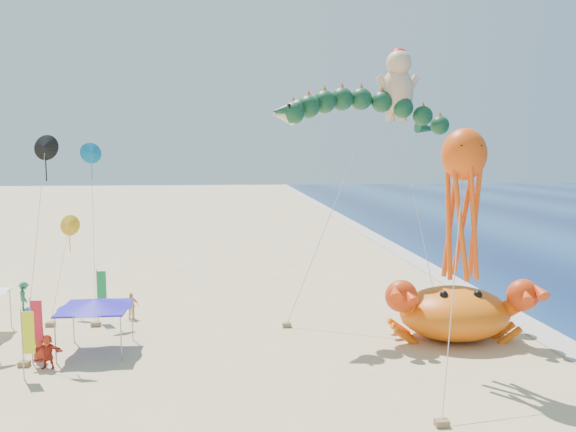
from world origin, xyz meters
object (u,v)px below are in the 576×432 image
object	(u,v)px
crab_inflatable	(455,311)
octopus_kite	(463,192)
canopy_blue	(95,304)
dragon_kite	(363,116)
cherub_kite	(398,83)

from	to	relation	value
crab_inflatable	octopus_kite	size ratio (longest dim) A/B	0.72
crab_inflatable	canopy_blue	distance (m)	18.70
crab_inflatable	dragon_kite	size ratio (longest dim) A/B	0.59
dragon_kite	octopus_kite	size ratio (longest dim) A/B	1.22
crab_inflatable	cherub_kite	xyz separation A→B (m)	(-1.73, 5.58, 12.62)
dragon_kite	canopy_blue	bearing A→B (deg)	-161.83
dragon_kite	cherub_kite	distance (m)	3.14
octopus_kite	canopy_blue	world-z (taller)	octopus_kite
dragon_kite	octopus_kite	distance (m)	10.24
canopy_blue	crab_inflatable	bearing A→B (deg)	0.07
dragon_kite	canopy_blue	world-z (taller)	dragon_kite
octopus_kite	crab_inflatable	bearing A→B (deg)	69.47
octopus_kite	canopy_blue	size ratio (longest dim) A/B	3.06
octopus_kite	cherub_kite	bearing A→B (deg)	90.61
crab_inflatable	cherub_kite	world-z (taller)	cherub_kite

